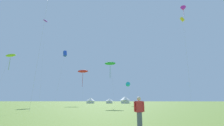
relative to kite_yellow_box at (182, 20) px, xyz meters
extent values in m
cube|color=yellow|center=(0.00, 0.00, 0.12)|extent=(1.61, 0.95, 1.82)
cylinder|color=#B2B2B7|center=(-0.15, -0.55, -16.05)|extent=(0.33, 1.12, 32.34)
cone|color=#E02DA3|center=(1.39, 1.24, 5.50)|extent=(2.71, 2.81, 2.46)
cylinder|color=#9D2072|center=(1.39, 1.24, 3.59)|extent=(0.07, 0.07, 2.74)
cylinder|color=#B2B2B7|center=(0.36, 0.28, -13.36)|extent=(2.08, 1.94, 37.72)
ellipsoid|color=red|center=(-37.18, -5.44, -21.11)|extent=(3.74, 1.74, 1.19)
cylinder|color=maroon|center=(-37.18, -5.44, -24.07)|extent=(0.08, 0.08, 4.52)
cylinder|color=#B2B2B7|center=(-36.82, -5.90, -26.66)|extent=(0.74, 0.93, 11.12)
ellipsoid|color=#99DB2D|center=(-52.24, -20.46, -19.53)|extent=(3.37, 1.92, 0.96)
cylinder|color=olive|center=(-52.24, -20.46, -21.74)|extent=(0.07, 0.07, 3.21)
cylinder|color=#B2B2B7|center=(-53.19, -21.27, -25.87)|extent=(1.93, 1.65, 12.70)
ellipsoid|color=green|center=(-26.98, -16.94, -21.21)|extent=(2.96, 1.36, 1.09)
cylinder|color=#207C31|center=(-26.98, -16.94, -23.48)|extent=(0.07, 0.07, 3.44)
cylinder|color=#B2B2B7|center=(-26.31, -17.89, -26.71)|extent=(1.36, 1.93, 11.02)
cube|color=blue|center=(-44.01, -5.16, -14.57)|extent=(1.70, 1.77, 2.13)
cylinder|color=#B2B2B7|center=(-44.89, -5.89, -23.40)|extent=(1.77, 1.49, 17.65)
cylinder|color=#B2B2B7|center=(-36.24, -34.62, -15.41)|extent=(1.37, 0.90, 33.63)
ellipsoid|color=purple|center=(-54.76, -1.04, 0.85)|extent=(1.50, 2.45, 0.81)
cylinder|color=#B2B2B7|center=(-53.68, -2.07, -15.69)|extent=(2.18, 2.08, 33.07)
cone|color=#1EB7CC|center=(-21.83, -7.03, -25.89)|extent=(1.97, 2.07, 1.84)
cylinder|color=#B2B2B7|center=(-21.77, -7.57, -29.05)|extent=(0.13, 1.10, 6.34)
cylinder|color=#565B66|center=(-22.96, -47.97, -31.77)|extent=(0.28, 0.28, 0.90)
cube|color=red|center=(-22.96, -47.97, -31.02)|extent=(0.41, 0.32, 0.60)
sphere|color=beige|center=(-22.96, -47.97, -30.60)|extent=(0.22, 0.22, 0.22)
cylinder|color=red|center=(-23.20, -47.97, -31.02)|extent=(0.09, 0.09, 0.55)
cylinder|color=red|center=(-22.72, -47.97, -31.02)|extent=(0.09, 0.09, 0.55)
cube|color=white|center=(-39.15, 19.16, -31.61)|extent=(3.26, 3.26, 1.22)
cone|color=white|center=(-39.15, 19.16, -30.29)|extent=(4.07, 4.07, 1.43)
cube|color=white|center=(-30.07, 19.16, -31.68)|extent=(2.90, 2.90, 1.09)
cone|color=white|center=(-30.07, 19.16, -30.50)|extent=(3.62, 3.62, 1.27)
cube|color=white|center=(-22.61, 19.16, -31.48)|extent=(3.92, 3.92, 1.47)
cone|color=white|center=(-22.61, 19.16, -29.89)|extent=(4.90, 4.90, 1.72)
camera|label=1|loc=(-23.87, -56.95, -30.67)|focal=24.98mm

